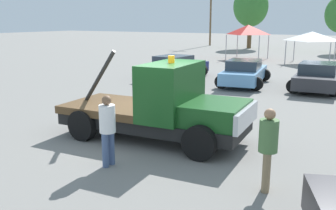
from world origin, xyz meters
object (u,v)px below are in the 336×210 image
Objects in this scene: canopy_tent_white at (312,36)px; canopy_tent_red at (248,30)px; tow_truck at (163,108)px; person_near_truck at (268,144)px; parked_car_skyblue at (244,73)px; tree_right at (251,7)px; person_at_hood at (108,126)px; parked_car_charcoal at (318,76)px; parked_car_navy at (175,67)px; utility_pole at (211,3)px.

canopy_tent_red is at bearing 169.90° from canopy_tent_white.
tow_truck is 3.26× the size of person_near_truck.
parked_car_skyblue is 0.66× the size of tree_right.
person_near_truck is 3.62m from person_at_hood.
parked_car_charcoal is at bearing 72.84° from tow_truck.
person_at_hood is (-0.14, -2.31, 0.03)m from tow_truck.
canopy_tent_white is at bearing -55.53° from tree_right.
parked_car_navy is 1.65× the size of canopy_tent_red.
tow_truck reaches higher than person_at_hood.
person_at_hood is at bearing 175.53° from parked_car_skyblue.
parked_car_charcoal is at bearing -65.36° from tree_right.
canopy_tent_red is (-4.87, 25.39, 1.54)m from person_at_hood.
canopy_tent_red is (-4.03, 12.96, 1.87)m from parked_car_skyblue.
canopy_tent_red is at bearing 98.69° from tow_truck.
parked_car_skyblue is at bearing -72.73° from canopy_tent_red.
person_at_hood reaches higher than parked_car_navy.
parked_car_skyblue is 0.46× the size of utility_pole.
parked_car_skyblue is at bearing -81.91° from person_at_hood.
person_near_truck reaches higher than parked_car_charcoal.
canopy_tent_white is 16.45m from tree_right.
canopy_tent_red is at bearing 97.51° from person_near_truck.
parked_car_charcoal is 11.76m from canopy_tent_white.
canopy_tent_red reaches higher than canopy_tent_white.
person_at_hood is at bearing 177.16° from person_near_truck.
parked_car_navy is 13.13m from canopy_tent_white.
person_at_hood is 0.35× the size of parked_car_skyblue.
parked_car_skyblue is (4.25, -0.22, -0.00)m from parked_car_navy.
parked_car_charcoal is (2.58, 10.66, -0.29)m from tow_truck.
canopy_tent_white is at bearing -14.84° from parked_car_skyblue.
tree_right reaches higher than person_at_hood.
parked_car_navy and parked_car_charcoal have the same top height.
tow_truck is 10.18m from parked_car_skyblue.
tow_truck is at bearing 177.22° from parked_car_skyblue.
canopy_tent_white reaches higher than person_at_hood.
person_near_truck is 0.23× the size of tree_right.
canopy_tent_red reaches higher than parked_car_charcoal.
tree_right is at bearing -19.56° from utility_pole.
tree_right is at bearing 100.37° from tow_truck.
parked_car_skyblue is 12.16m from canopy_tent_white.
canopy_tent_red is 0.91× the size of canopy_tent_white.
parked_car_skyblue is 1.63× the size of canopy_tent_red.
canopy_tent_red is 5.49m from canopy_tent_white.
parked_car_navy is at bearing 114.32° from person_near_truck.
utility_pole is at bearing 103.59° from person_near_truck.
parked_car_navy is 7.83m from parked_car_charcoal.
tow_truck is 1.16× the size of parked_car_skyblue.
person_near_truck is 0.35× the size of parked_car_skyblue.
person_at_hood is 24.46m from canopy_tent_white.
person_at_hood is at bearing -97.13° from tow_truck.
tow_truck is at bearing -76.06° from tree_right.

